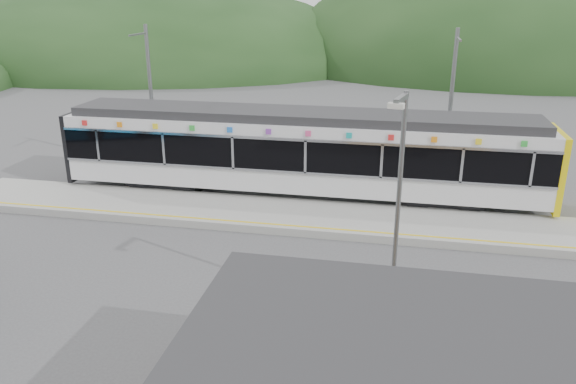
# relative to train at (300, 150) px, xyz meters

# --- Properties ---
(ground) EXTENTS (120.00, 120.00, 0.00)m
(ground) POSITION_rel_train_xyz_m (-0.80, -6.00, -2.06)
(ground) COLOR #4C4C4F
(ground) RESTS_ON ground
(hills) EXTENTS (146.00, 149.00, 26.00)m
(hills) POSITION_rel_train_xyz_m (5.39, -0.71, -2.06)
(hills) COLOR #1E3D19
(hills) RESTS_ON ground
(platform) EXTENTS (26.00, 3.20, 0.30)m
(platform) POSITION_rel_train_xyz_m (-0.80, -2.70, -1.91)
(platform) COLOR #9E9E99
(platform) RESTS_ON ground
(yellow_line) EXTENTS (26.00, 0.10, 0.01)m
(yellow_line) POSITION_rel_train_xyz_m (-0.80, -4.00, -1.76)
(yellow_line) COLOR yellow
(yellow_line) RESTS_ON platform
(train) EXTENTS (20.44, 3.01, 3.74)m
(train) POSITION_rel_train_xyz_m (0.00, 0.00, 0.00)
(train) COLOR black
(train) RESTS_ON ground
(catenary_mast_west) EXTENTS (0.18, 1.80, 7.00)m
(catenary_mast_west) POSITION_rel_train_xyz_m (-7.80, 2.56, 1.58)
(catenary_mast_west) COLOR slate
(catenary_mast_west) RESTS_ON ground
(catenary_mast_east) EXTENTS (0.18, 1.80, 7.00)m
(catenary_mast_east) POSITION_rel_train_xyz_m (6.20, 2.56, 1.58)
(catenary_mast_east) COLOR slate
(catenary_mast_east) RESTS_ON ground
(lamp_post) EXTENTS (0.38, 1.12, 6.25)m
(lamp_post) POSITION_rel_train_xyz_m (4.15, -9.45, 1.66)
(lamp_post) COLOR slate
(lamp_post) RESTS_ON ground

